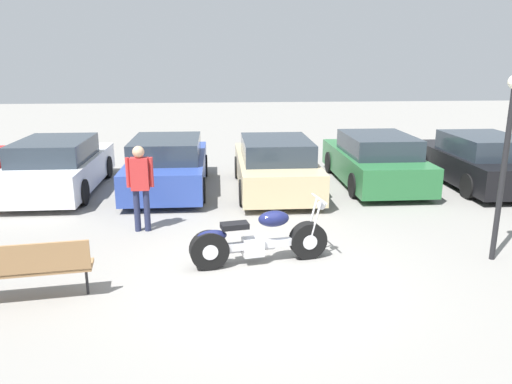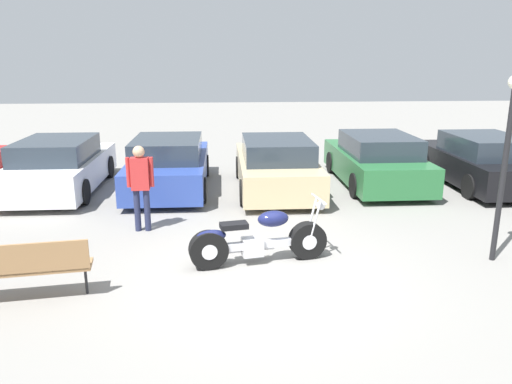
% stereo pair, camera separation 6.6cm
% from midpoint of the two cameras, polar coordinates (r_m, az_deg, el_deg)
% --- Properties ---
extents(ground_plane, '(60.00, 60.00, 0.00)m').
position_cam_midpoint_polar(ground_plane, '(7.88, 0.96, -9.63)').
color(ground_plane, gray).
extents(motorcycle, '(2.31, 0.82, 1.05)m').
position_cam_midpoint_polar(motorcycle, '(8.20, 0.01, -5.51)').
color(motorcycle, black).
rests_on(motorcycle, ground_plane).
extents(parked_car_white, '(1.94, 4.35, 1.35)m').
position_cam_midpoint_polar(parked_car_white, '(13.46, -21.76, 2.69)').
color(parked_car_white, white).
rests_on(parked_car_white, ground_plane).
extents(parked_car_blue, '(1.94, 4.35, 1.35)m').
position_cam_midpoint_polar(parked_car_blue, '(12.89, -10.19, 3.03)').
color(parked_car_blue, '#2D479E').
rests_on(parked_car_blue, ground_plane).
extents(parked_car_champagne, '(1.94, 4.35, 1.35)m').
position_cam_midpoint_polar(parked_car_champagne, '(12.61, 2.05, 3.00)').
color(parked_car_champagne, '#C6B284').
rests_on(parked_car_champagne, ground_plane).
extents(parked_car_green, '(1.94, 4.35, 1.35)m').
position_cam_midpoint_polar(parked_car_green, '(13.62, 13.27, 3.52)').
color(parked_car_green, '#286B38').
rests_on(parked_car_green, ground_plane).
extents(parked_car_black, '(1.94, 4.35, 1.35)m').
position_cam_midpoint_polar(parked_car_black, '(14.42, 23.97, 3.24)').
color(parked_car_black, black).
rests_on(parked_car_black, ground_plane).
extents(park_bench, '(1.83, 0.64, 0.89)m').
position_cam_midpoint_polar(park_bench, '(7.61, -25.30, -7.64)').
color(park_bench, '#997047').
rests_on(park_bench, ground_plane).
extents(lamp_post, '(0.22, 0.22, 3.05)m').
position_cam_midpoint_polar(lamp_post, '(8.90, 26.53, 4.62)').
color(lamp_post, black).
rests_on(lamp_post, ground_plane).
extents(person_standing, '(0.52, 0.23, 1.69)m').
position_cam_midpoint_polar(person_standing, '(9.80, -13.29, 1.20)').
color(person_standing, '#232847').
rests_on(person_standing, ground_plane).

